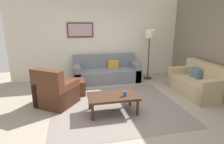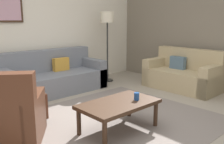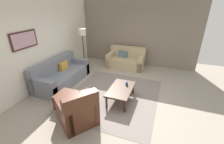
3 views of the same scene
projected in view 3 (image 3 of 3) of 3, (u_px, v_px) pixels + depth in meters
ground_plane at (114, 96)px, 4.87m from camera, size 8.00×8.00×0.00m
rear_partition at (40, 45)px, 5.11m from camera, size 6.00×0.12×2.80m
stone_feature_panel at (137, 34)px, 6.84m from camera, size 0.12×5.20×2.80m
area_rug at (114, 96)px, 4.87m from camera, size 3.00×2.65×0.01m
couch_main at (61, 75)px, 5.55m from camera, size 2.17×0.93×0.88m
couch_loveseat at (126, 60)px, 6.94m from camera, size 0.86×1.59×0.88m
armchair_leather at (79, 113)px, 3.65m from camera, size 1.12×1.12×0.95m
ottoman at (67, 100)px, 4.32m from camera, size 0.56×0.56×0.40m
coffee_table at (121, 90)px, 4.51m from camera, size 1.10×0.64×0.41m
cup at (127, 83)px, 4.65m from camera, size 0.07×0.07×0.11m
lamp_standing at (82, 36)px, 6.33m from camera, size 0.32×0.32×1.71m
framed_artwork at (24, 40)px, 4.42m from camera, size 0.87×0.04×0.49m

